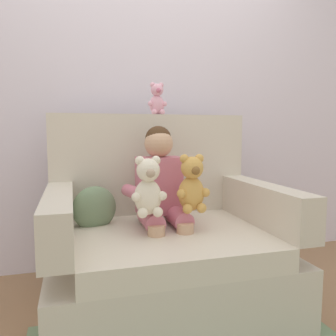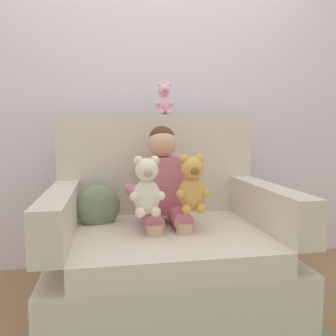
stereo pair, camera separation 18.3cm
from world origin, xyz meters
name	(u,v)px [view 2 (the right image)]	position (x,y,z in m)	size (l,w,h in m)	color
ground_plane	(168,308)	(0.00, 0.00, 0.00)	(8.00, 8.00, 0.00)	#936D4C
back_wall	(150,95)	(0.00, 0.79, 1.30)	(6.00, 0.10, 2.60)	silver
armchair	(166,247)	(0.00, 0.05, 0.34)	(1.29, 0.99, 1.13)	beige
seated_child	(164,189)	(-0.01, 0.09, 0.68)	(0.45, 0.39, 0.82)	#C66B7F
plush_honey	(192,185)	(0.12, -0.07, 0.73)	(0.19, 0.15, 0.32)	gold
plush_cream	(147,188)	(-0.13, -0.10, 0.73)	(0.19, 0.15, 0.31)	silver
plush_pink_on_backrest	(164,100)	(0.05, 0.42, 1.23)	(0.13, 0.10, 0.21)	#EAA8BC
throw_pillow	(98,207)	(-0.39, 0.19, 0.57)	(0.26, 0.12, 0.26)	slate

